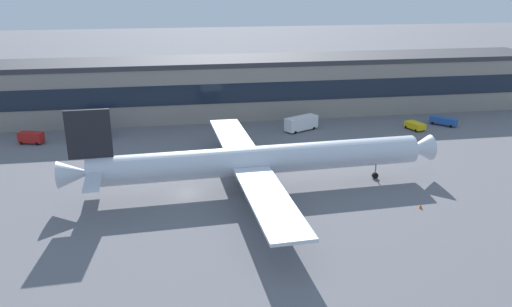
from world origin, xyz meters
name	(u,v)px	position (x,y,z in m)	size (l,w,h in m)	color
ground_plane	(187,194)	(0.00, 0.00, 0.00)	(600.00, 600.00, 0.00)	slate
terminal_building	(178,88)	(0.00, 51.11, 7.43)	(194.98, 16.86, 14.82)	gray
airliner	(254,160)	(11.65, 0.32, 5.19)	(64.77, 56.02, 15.47)	silver
pushback_tractor	(415,125)	(55.51, 29.29, 1.05)	(3.85, 5.34, 1.75)	yellow
crew_van	(32,137)	(-32.51, 33.24, 1.46)	(5.62, 3.65, 2.55)	red
belt_loader	(444,121)	(64.17, 31.69, 1.15)	(5.80, 6.07, 1.95)	#2651A5
fuel_truck	(302,123)	(28.53, 33.31, 1.88)	(8.75, 6.32, 3.35)	white
catering_truck	(92,129)	(-19.70, 34.42, 2.29)	(7.65, 4.80, 4.15)	#2651A5
traffic_cone_0	(421,206)	(36.36, -11.82, 0.35)	(0.56, 0.56, 0.70)	#F2590C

